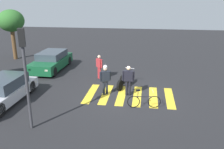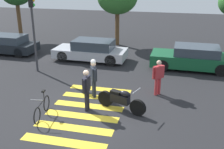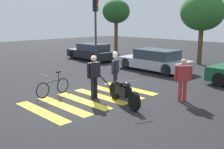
{
  "view_description": "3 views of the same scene",
  "coord_description": "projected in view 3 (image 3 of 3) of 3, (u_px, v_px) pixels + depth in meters",
  "views": [
    {
      "loc": [
        -12.81,
        -0.86,
        5.41
      ],
      "look_at": [
        -0.12,
        0.99,
        1.26
      ],
      "focal_mm": 38.9,
      "sensor_mm": 36.0,
      "label": 1
    },
    {
      "loc": [
        3.37,
        -9.35,
        5.29
      ],
      "look_at": [
        0.72,
        1.65,
        1.04
      ],
      "focal_mm": 43.79,
      "sensor_mm": 36.0,
      "label": 2
    },
    {
      "loc": [
        7.87,
        -6.58,
        3.09
      ],
      "look_at": [
        0.45,
        0.7,
        0.94
      ],
      "focal_mm": 42.7,
      "sensor_mm": 36.0,
      "label": 3
    }
  ],
  "objects": [
    {
      "name": "ground_plane",
      "position": [
        92.0,
        98.0,
        10.64
      ],
      "size": [
        60.0,
        60.0,
        0.0
      ],
      "primitive_type": "plane",
      "color": "#232326"
    },
    {
      "name": "street_tree_near",
      "position": [
        116.0,
        12.0,
        23.84
      ],
      "size": [
        2.46,
        2.46,
        4.86
      ],
      "color": "brown",
      "rests_on": "ground_plane"
    },
    {
      "name": "police_motorcycle",
      "position": [
        124.0,
        92.0,
        9.83
      ],
      "size": [
        2.11,
        0.95,
        1.05
      ],
      "color": "black",
      "rests_on": "ground_plane"
    },
    {
      "name": "officer_on_foot",
      "position": [
        94.0,
        74.0,
        10.46
      ],
      "size": [
        0.23,
        0.69,
        1.73
      ],
      "color": "black",
      "rests_on": "ground_plane"
    },
    {
      "name": "pedestrian_bystander",
      "position": [
        183.0,
        77.0,
        10.11
      ],
      "size": [
        0.5,
        0.49,
        1.65
      ],
      "color": "#B22D33",
      "rests_on": "ground_plane"
    },
    {
      "name": "car_black_suv",
      "position": [
        92.0,
        52.0,
        20.77
      ],
      "size": [
        4.3,
        1.81,
        1.27
      ],
      "color": "black",
      "rests_on": "ground_plane"
    },
    {
      "name": "car_silver_sedan",
      "position": [
        155.0,
        60.0,
        16.3
      ],
      "size": [
        4.6,
        1.91,
        1.32
      ],
      "color": "black",
      "rests_on": "ground_plane"
    },
    {
      "name": "crosswalk_stripes",
      "position": [
        92.0,
        98.0,
        10.64
      ],
      "size": [
        2.97,
        4.95,
        0.01
      ],
      "color": "yellow",
      "rests_on": "ground_plane"
    },
    {
      "name": "traffic_light_pole",
      "position": [
        96.0,
        24.0,
        15.64
      ],
      "size": [
        0.36,
        0.31,
        4.26
      ],
      "color": "#38383D",
      "rests_on": "ground_plane"
    },
    {
      "name": "leaning_bicycle",
      "position": [
        53.0,
        87.0,
        11.02
      ],
      "size": [
        0.46,
        1.68,
        0.98
      ],
      "color": "black",
      "rests_on": "ground_plane"
    },
    {
      "name": "street_tree_mid",
      "position": [
        202.0,
        12.0,
        18.1
      ],
      "size": [
        2.96,
        2.96,
        4.86
      ],
      "color": "brown",
      "rests_on": "ground_plane"
    },
    {
      "name": "officer_by_motorcycle",
      "position": [
        115.0,
        69.0,
        11.41
      ],
      "size": [
        0.41,
        0.59,
        1.77
      ],
      "color": "#1E232D",
      "rests_on": "ground_plane"
    }
  ]
}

